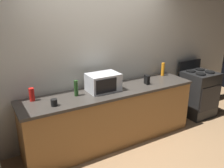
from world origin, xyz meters
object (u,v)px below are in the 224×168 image
bottle_hot_sauce (32,95)px  bottle_wine (76,88)px  bottle_dish_soap (163,69)px  stove_range (198,93)px  mug_black (54,103)px  microwave (103,82)px  cordless_phone (147,80)px

bottle_hot_sauce → bottle_wine: 0.61m
bottle_hot_sauce → bottle_wine: bearing=-12.6°
bottle_dish_soap → bottle_hot_sauce: 2.36m
stove_range → bottle_dish_soap: bottle_dish_soap is taller
bottle_dish_soap → bottle_wine: 1.77m
stove_range → mug_black: (-2.95, -0.13, 0.49)m
stove_range → microwave: (-2.13, 0.05, 0.57)m
microwave → bottle_dish_soap: 1.34m
stove_range → bottle_hot_sauce: size_ratio=5.90×
mug_black → stove_range: bearing=2.5°
microwave → cordless_phone: size_ratio=3.20×
bottle_wine → mug_black: 0.44m
bottle_dish_soap → bottle_hot_sauce: bearing=-179.8°
microwave → bottle_wine: microwave is taller
bottle_hot_sauce → mug_black: size_ratio=1.97×
cordless_phone → bottle_hot_sauce: bearing=-179.9°
bottle_hot_sauce → microwave: bearing=-8.0°
stove_range → bottle_hot_sauce: (-3.16, 0.19, 0.53)m
cordless_phone → bottle_dish_soap: 0.61m
microwave → bottle_hot_sauce: size_ratio=2.62×
stove_range → bottle_hot_sauce: bottle_hot_sauce is taller
bottle_wine → bottle_dish_soap: bearing=4.6°
microwave → mug_black: bearing=-168.0°
bottle_wine → bottle_hot_sauce: bearing=167.4°
stove_range → bottle_dish_soap: bearing=165.8°
bottle_hot_sauce → stove_range: bearing=-3.5°
bottle_hot_sauce → bottle_dish_soap: bearing=0.2°
microwave → cordless_phone: (0.77, -0.09, -0.06)m
bottle_dish_soap → bottle_wine: (-1.77, -0.14, -0.00)m
bottle_hot_sauce → mug_black: bearing=-57.1°
bottle_dish_soap → bottle_wine: bottle_dish_soap is taller
bottle_hot_sauce → bottle_wine: (0.59, -0.13, 0.02)m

